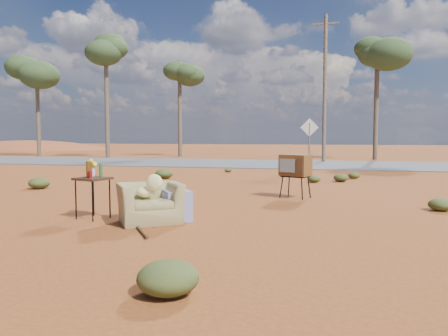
# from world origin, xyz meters

# --- Properties ---
(ground) EXTENTS (140.00, 140.00, 0.00)m
(ground) POSITION_xyz_m (0.00, 0.00, 0.00)
(ground) COLOR #93481D
(ground) RESTS_ON ground
(highway) EXTENTS (140.00, 7.00, 0.04)m
(highway) POSITION_xyz_m (0.00, 15.00, 0.02)
(highway) COLOR #565659
(highway) RESTS_ON ground
(dirt_mound) EXTENTS (26.00, 18.00, 2.00)m
(dirt_mound) POSITION_xyz_m (-30.00, 34.00, 0.00)
(dirt_mound) COLOR #9A4025
(dirt_mound) RESTS_ON ground
(armchair) EXTENTS (1.28, 1.27, 0.87)m
(armchair) POSITION_xyz_m (-0.34, -0.51, 0.41)
(armchair) COLOR #8F7F4E
(armchair) RESTS_ON ground
(tv_unit) EXTENTS (0.75, 0.68, 1.00)m
(tv_unit) POSITION_xyz_m (1.68, 2.86, 0.74)
(tv_unit) COLOR black
(tv_unit) RESTS_ON ground
(side_table) EXTENTS (0.61, 0.61, 1.00)m
(side_table) POSITION_xyz_m (-1.51, -0.46, 0.73)
(side_table) COLOR #372414
(side_table) RESTS_ON ground
(rusty_bar) EXTENTS (1.02, 1.40, 0.05)m
(rusty_bar) POSITION_xyz_m (-0.44, -1.00, 0.02)
(rusty_bar) COLOR #502B15
(rusty_bar) RESTS_ON ground
(road_sign) EXTENTS (0.78, 0.06, 2.19)m
(road_sign) POSITION_xyz_m (1.50, 12.00, 1.50)
(road_sign) COLOR brown
(road_sign) RESTS_ON ground
(eucalyptus_far_left) EXTENTS (3.20, 3.20, 7.10)m
(eucalyptus_far_left) POSITION_xyz_m (-18.00, 20.00, 5.94)
(eucalyptus_far_left) COLOR brown
(eucalyptus_far_left) RESTS_ON ground
(eucalyptus_left) EXTENTS (3.20, 3.20, 8.10)m
(eucalyptus_left) POSITION_xyz_m (-12.00, 19.00, 6.92)
(eucalyptus_left) COLOR brown
(eucalyptus_left) RESTS_ON ground
(eucalyptus_near_left) EXTENTS (3.20, 3.20, 6.60)m
(eucalyptus_near_left) POSITION_xyz_m (-8.00, 22.00, 5.45)
(eucalyptus_near_left) COLOR brown
(eucalyptus_near_left) RESTS_ON ground
(eucalyptus_center) EXTENTS (3.20, 3.20, 7.60)m
(eucalyptus_center) POSITION_xyz_m (5.00, 21.00, 6.43)
(eucalyptus_center) COLOR brown
(eucalyptus_center) RESTS_ON ground
(utility_pole_center) EXTENTS (1.40, 0.20, 8.00)m
(utility_pole_center) POSITION_xyz_m (2.00, 17.50, 4.15)
(utility_pole_center) COLOR brown
(utility_pole_center) RESTS_ON ground
(scrub_patch) EXTENTS (17.49, 8.07, 0.33)m
(scrub_patch) POSITION_xyz_m (-0.82, 4.41, 0.14)
(scrub_patch) COLOR #464B21
(scrub_patch) RESTS_ON ground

